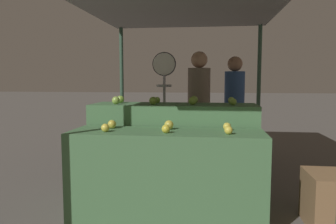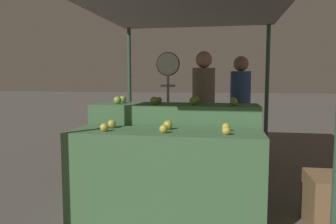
{
  "view_description": "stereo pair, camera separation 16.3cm",
  "coord_description": "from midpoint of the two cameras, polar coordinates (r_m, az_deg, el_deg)",
  "views": [
    {
      "loc": [
        0.4,
        -2.99,
        1.36
      ],
      "look_at": [
        -0.02,
        0.3,
        1.03
      ],
      "focal_mm": 35.0,
      "sensor_mm": 36.0,
      "label": 1
    },
    {
      "loc": [
        0.56,
        -2.97,
        1.36
      ],
      "look_at": [
        -0.02,
        0.3,
        1.03
      ],
      "focal_mm": 35.0,
      "sensor_mm": 36.0,
      "label": 2
    }
  ],
  "objects": [
    {
      "name": "apple_back_5",
      "position": [
        3.75,
        -0.35,
        2.1
      ],
      "size": [
        0.07,
        0.07,
        0.07
      ],
      "primitive_type": "sphere",
      "color": "#7AA338",
      "rests_on": "display_counter_back"
    },
    {
      "name": "apple_back_2",
      "position": [
        3.5,
        5.8,
        1.94
      ],
      "size": [
        0.09,
        0.09,
        0.09
      ],
      "primitive_type": "sphere",
      "color": "#7AA338",
      "rests_on": "display_counter_back"
    },
    {
      "name": "apple_front_2",
      "position": [
        2.91,
        11.71,
        -3.21
      ],
      "size": [
        0.07,
        0.07,
        0.07
      ],
      "primitive_type": "sphere",
      "color": "yellow",
      "rests_on": "display_counter_front"
    },
    {
      "name": "apple_front_5",
      "position": [
        3.13,
        11.56,
        -2.58
      ],
      "size": [
        0.08,
        0.08,
        0.08
      ],
      "primitive_type": "sphere",
      "color": "yellow",
      "rests_on": "display_counter_front"
    },
    {
      "name": "person_vendor_at_scale",
      "position": [
        4.61,
        7.19,
        1.54
      ],
      "size": [
        0.32,
        0.32,
        1.74
      ],
      "rotation": [
        0.0,
        0.0,
        3.15
      ],
      "color": "#2D2D38",
      "rests_on": "ground_plane"
    },
    {
      "name": "apple_back_1",
      "position": [
        3.54,
        -1.12,
        1.99
      ],
      "size": [
        0.09,
        0.09,
        0.09
      ],
      "primitive_type": "sphere",
      "color": "#7AA338",
      "rests_on": "display_counter_back"
    },
    {
      "name": "display_counter_back",
      "position": [
        3.7,
        2.48,
        -7.02
      ],
      "size": [
        1.82,
        0.55,
        1.09
      ],
      "primitive_type": "cube",
      "color": "#4C7A4C",
      "rests_on": "ground_plane"
    },
    {
      "name": "apple_back_3",
      "position": [
        3.49,
        12.79,
        1.69
      ],
      "size": [
        0.07,
        0.07,
        0.07
      ],
      "primitive_type": "sphere",
      "color": "#84AD3D",
      "rests_on": "display_counter_back"
    },
    {
      "name": "apple_front_0",
      "position": [
        3.08,
        -9.58,
        -2.65
      ],
      "size": [
        0.08,
        0.08,
        0.08
      ],
      "primitive_type": "sphere",
      "color": "yellow",
      "rests_on": "display_counter_front"
    },
    {
      "name": "apple_front_1",
      "position": [
        2.95,
        0.82,
        -2.96
      ],
      "size": [
        0.08,
        0.08,
        0.08
      ],
      "primitive_type": "sphere",
      "color": "gold",
      "rests_on": "display_counter_front"
    },
    {
      "name": "apple_back_6",
      "position": [
        3.7,
        6.11,
        2.13
      ],
      "size": [
        0.09,
        0.09,
        0.09
      ],
      "primitive_type": "sphere",
      "color": "#84AD3D",
      "rests_on": "display_counter_back"
    },
    {
      "name": "apple_front_4",
      "position": [
        3.15,
        1.46,
        -2.26
      ],
      "size": [
        0.09,
        0.09,
        0.09
      ],
      "primitive_type": "sphere",
      "color": "gold",
      "rests_on": "display_counter_front"
    },
    {
      "name": "apple_back_4",
      "position": [
        3.87,
        -6.66,
        2.26
      ],
      "size": [
        0.08,
        0.08,
        0.08
      ],
      "primitive_type": "sphere",
      "color": "#84AD3D",
      "rests_on": "display_counter_back"
    },
    {
      "name": "apple_back_7",
      "position": [
        3.71,
        12.56,
        1.94
      ],
      "size": [
        0.08,
        0.08,
        0.08
      ],
      "primitive_type": "sphere",
      "color": "#8EB247",
      "rests_on": "display_counter_back"
    },
    {
      "name": "ground_plane",
      "position": [
        3.31,
        0.96,
        -18.52
      ],
      "size": [
        60.0,
        60.0,
        0.0
      ],
      "primitive_type": "plane",
      "color": "#59544F"
    },
    {
      "name": "display_counter_front",
      "position": [
        3.16,
        0.98,
        -11.25
      ],
      "size": [
        1.82,
        0.55,
        0.88
      ],
      "primitive_type": "cube",
      "color": "#4C7A4C",
      "rests_on": "ground_plane"
    },
    {
      "name": "apple_back_0",
      "position": [
        3.65,
        -7.53,
        2.05
      ],
      "size": [
        0.09,
        0.09,
        0.09
      ],
      "primitive_type": "sphere",
      "color": "#8EB247",
      "rests_on": "display_counter_back"
    },
    {
      "name": "person_customer_left",
      "position": [
        5.04,
        13.36,
        1.51
      ],
      "size": [
        0.38,
        0.38,
        1.7
      ],
      "rotation": [
        0.0,
        0.0,
        2.83
      ],
      "color": "#2D2D38",
      "rests_on": "ground_plane"
    },
    {
      "name": "apple_front_3",
      "position": [
        3.28,
        -8.37,
        -2.06
      ],
      "size": [
        0.08,
        0.08,
        0.08
      ],
      "primitive_type": "sphere",
      "color": "gold",
      "rests_on": "display_counter_front"
    },
    {
      "name": "market_canopy",
      "position": [
        4.15,
        3.48,
        17.68
      ],
      "size": [
        2.72,
        4.05,
        2.35
      ],
      "color": "#33513D",
      "rests_on": "ground_plane"
    },
    {
      "name": "produce_scale",
      "position": [
        4.33,
        1.06,
        4.48
      ],
      "size": [
        0.31,
        0.2,
        1.72
      ],
      "color": "#99999E",
      "rests_on": "ground_plane"
    }
  ]
}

